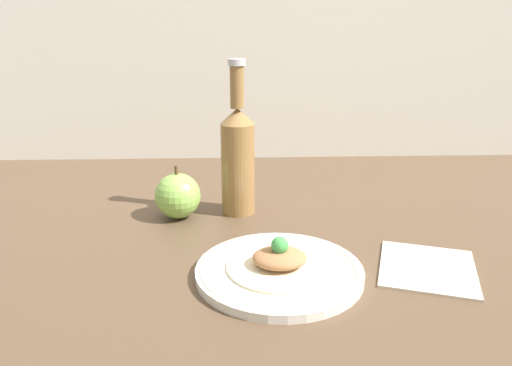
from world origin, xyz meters
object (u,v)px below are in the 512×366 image
(cider_bottle, at_px, (238,157))
(apple, at_px, (178,196))
(plate, at_px, (279,271))
(plated_food, at_px, (279,260))

(cider_bottle, bearing_deg, apple, -169.18)
(plate, xyz_separation_m, cider_bottle, (-0.06, 0.27, 0.11))
(plated_food, distance_m, cider_bottle, 0.29)
(plated_food, xyz_separation_m, apple, (-0.18, 0.24, 0.02))
(plate, height_order, apple, apple)
(cider_bottle, height_order, apple, cider_bottle)
(plate, xyz_separation_m, plated_food, (-0.00, 0.00, 0.02))
(apple, bearing_deg, plate, -53.45)
(plate, relative_size, plated_food, 1.59)
(apple, bearing_deg, plated_food, -53.45)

